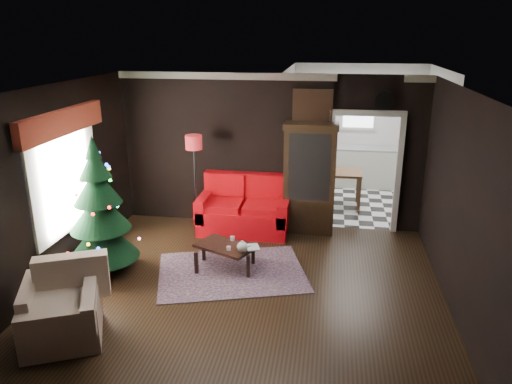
% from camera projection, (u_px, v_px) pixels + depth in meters
% --- Properties ---
extents(floor, '(5.50, 5.50, 0.00)m').
position_uv_depth(floor, '(246.00, 288.00, 6.87)').
color(floor, black).
rests_on(floor, ground).
extents(ceiling, '(5.50, 5.50, 0.00)m').
position_uv_depth(ceiling, '(245.00, 89.00, 5.99)').
color(ceiling, white).
rests_on(ceiling, ground).
extents(wall_back, '(5.50, 0.00, 5.50)m').
position_uv_depth(wall_back, '(270.00, 152.00, 8.78)').
color(wall_back, black).
rests_on(wall_back, ground).
extents(wall_front, '(5.50, 0.00, 5.50)m').
position_uv_depth(wall_front, '(194.00, 289.00, 4.09)').
color(wall_front, black).
rests_on(wall_front, ground).
extents(wall_left, '(0.00, 5.50, 5.50)m').
position_uv_depth(wall_left, '(55.00, 186.00, 6.84)').
color(wall_left, black).
rests_on(wall_left, ground).
extents(wall_right, '(0.00, 5.50, 5.50)m').
position_uv_depth(wall_right, '(462.00, 206.00, 6.03)').
color(wall_right, black).
rests_on(wall_right, ground).
extents(doorway, '(1.10, 0.10, 2.10)m').
position_uv_depth(doorway, '(363.00, 174.00, 8.64)').
color(doorway, silver).
rests_on(doorway, ground).
extents(left_window, '(0.05, 1.60, 1.40)m').
position_uv_depth(left_window, '(65.00, 178.00, 7.00)').
color(left_window, white).
rests_on(left_window, wall_left).
extents(valance, '(0.12, 2.10, 0.35)m').
position_uv_depth(valance, '(62.00, 122.00, 6.73)').
color(valance, '#A23726').
rests_on(valance, wall_left).
extents(kitchen_floor, '(3.00, 3.00, 0.00)m').
position_uv_depth(kitchen_floor, '(356.00, 202.00, 10.37)').
color(kitchen_floor, white).
rests_on(kitchen_floor, ground).
extents(kitchen_window, '(0.70, 0.06, 0.70)m').
position_uv_depth(kitchen_window, '(359.00, 112.00, 11.20)').
color(kitchen_window, white).
rests_on(kitchen_window, ground).
extents(rug, '(2.54, 2.15, 0.01)m').
position_uv_depth(rug, '(232.00, 272.00, 7.32)').
color(rug, '#59434F').
rests_on(rug, ground).
extents(loveseat, '(1.70, 0.90, 1.00)m').
position_uv_depth(loveseat, '(244.00, 205.00, 8.70)').
color(loveseat, maroon).
rests_on(loveseat, ground).
extents(curio_cabinet, '(0.90, 0.45, 1.90)m').
position_uv_depth(curio_cabinet, '(309.00, 181.00, 8.59)').
color(curio_cabinet, black).
rests_on(curio_cabinet, ground).
extents(floor_lamp, '(0.41, 0.41, 1.87)m').
position_uv_depth(floor_lamp, '(196.00, 187.00, 8.67)').
color(floor_lamp, black).
rests_on(floor_lamp, ground).
extents(christmas_tree, '(1.32, 1.32, 1.99)m').
position_uv_depth(christmas_tree, '(99.00, 208.00, 6.99)').
color(christmas_tree, '#0E330E').
rests_on(christmas_tree, ground).
extents(armchair, '(1.21, 1.21, 0.93)m').
position_uv_depth(armchair, '(60.00, 305.00, 5.60)').
color(armchair, beige).
rests_on(armchair, ground).
extents(coffee_table, '(1.00, 0.83, 0.39)m').
position_uv_depth(coffee_table, '(225.00, 257.00, 7.37)').
color(coffee_table, black).
rests_on(coffee_table, rug).
extents(teapot, '(0.22, 0.22, 0.17)m').
position_uv_depth(teapot, '(242.00, 247.00, 7.06)').
color(teapot, beige).
rests_on(teapot, coffee_table).
extents(cup_a, '(0.08, 0.08, 0.06)m').
position_uv_depth(cup_a, '(232.00, 238.00, 7.47)').
color(cup_a, silver).
rests_on(cup_a, coffee_table).
extents(cup_b, '(0.08, 0.08, 0.06)m').
position_uv_depth(cup_b, '(229.00, 248.00, 7.14)').
color(cup_b, silver).
rests_on(cup_b, coffee_table).
extents(book, '(0.18, 0.08, 0.25)m').
position_uv_depth(book, '(247.00, 241.00, 7.16)').
color(book, '#85715D').
rests_on(book, coffee_table).
extents(wall_clock, '(0.32, 0.32, 0.06)m').
position_uv_depth(wall_clock, '(384.00, 100.00, 8.13)').
color(wall_clock, white).
rests_on(wall_clock, wall_back).
extents(painting, '(0.62, 0.05, 0.52)m').
position_uv_depth(painting, '(313.00, 106.00, 8.36)').
color(painting, '#AA8450').
rests_on(painting, wall_back).
extents(kitchen_counter, '(1.80, 0.60, 0.90)m').
position_uv_depth(kitchen_counter, '(355.00, 167.00, 11.36)').
color(kitchen_counter, beige).
rests_on(kitchen_counter, ground).
extents(kitchen_table, '(0.70, 0.70, 0.75)m').
position_uv_depth(kitchen_table, '(343.00, 189.00, 10.02)').
color(kitchen_table, brown).
rests_on(kitchen_table, ground).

